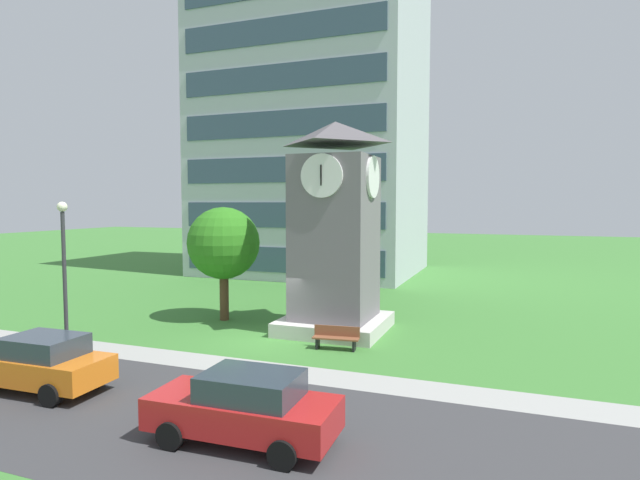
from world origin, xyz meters
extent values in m
plane|color=#3D7A33|center=(0.00, 0.00, 0.00)|extent=(160.00, 160.00, 0.00)
cube|color=#38383A|center=(0.00, -7.64, 0.00)|extent=(120.00, 7.20, 0.01)
cube|color=#9E9E99|center=(0.00, -3.24, 0.00)|extent=(120.00, 1.60, 0.01)
cube|color=#B7BCC6|center=(-6.07, 21.20, 14.40)|extent=(16.60, 13.06, 28.80)
cube|color=#384C60|center=(-6.07, 14.62, 1.60)|extent=(15.27, 0.10, 1.80)
cube|color=#384C60|center=(-6.07, 14.62, 4.80)|extent=(15.27, 0.10, 1.80)
cube|color=#384C60|center=(-6.07, 14.62, 8.00)|extent=(15.27, 0.10, 1.80)
cube|color=#384C60|center=(-6.07, 14.62, 11.20)|extent=(15.27, 0.10, 1.80)
cube|color=#384C60|center=(-6.07, 14.62, 14.40)|extent=(15.27, 0.10, 1.80)
cube|color=#384C60|center=(-6.07, 14.62, 17.60)|extent=(15.27, 0.10, 1.80)
cube|color=slate|center=(2.17, 2.69, 3.84)|extent=(3.25, 3.25, 7.68)
cube|color=beige|center=(2.17, 2.69, 0.30)|extent=(4.39, 4.39, 0.60)
pyramid|color=#555155|center=(2.17, 2.69, 8.66)|extent=(3.58, 3.58, 0.98)
cylinder|color=white|center=(2.17, 1.01, 6.75)|extent=(1.79, 0.12, 1.79)
cylinder|color=white|center=(3.85, 2.69, 6.75)|extent=(0.12, 1.79, 1.79)
cube|color=black|center=(2.17, 0.94, 6.92)|extent=(0.05, 0.09, 0.54)
cube|color=black|center=(2.17, 0.93, 6.75)|extent=(0.06, 0.05, 0.80)
cube|color=brown|center=(3.18, -0.13, 0.45)|extent=(1.84, 0.69, 0.06)
cube|color=brown|center=(3.15, 0.09, 0.68)|extent=(1.79, 0.26, 0.40)
cube|color=black|center=(2.46, -0.21, 0.23)|extent=(0.13, 0.44, 0.45)
cube|color=black|center=(3.89, -0.04, 0.23)|extent=(0.13, 0.44, 0.45)
cylinder|color=#333338|center=(-5.73, -4.53, 2.67)|extent=(0.14, 0.14, 5.34)
sphere|color=#F2EFCC|center=(-5.73, -4.53, 5.52)|extent=(0.36, 0.36, 0.36)
cylinder|color=#513823|center=(-3.53, 2.82, 1.26)|extent=(0.43, 0.43, 2.52)
sphere|color=#2F7C1D|center=(-3.53, 2.82, 3.73)|extent=(3.46, 3.46, 3.46)
cube|color=orange|center=(-3.76, -7.41, 0.71)|extent=(4.34, 1.95, 0.76)
cube|color=#2D3842|center=(-3.55, -7.40, 1.39)|extent=(2.19, 1.66, 0.60)
cylinder|color=black|center=(-5.12, -6.56, 0.33)|extent=(0.67, 0.24, 0.66)
cylinder|color=black|center=(-2.40, -8.26, 0.33)|extent=(0.67, 0.24, 0.66)
cylinder|color=black|center=(-2.46, -6.48, 0.33)|extent=(0.67, 0.24, 0.66)
cube|color=red|center=(3.64, -8.23, 0.71)|extent=(4.55, 1.95, 0.76)
cube|color=#2D3842|center=(3.86, -8.23, 1.39)|extent=(2.30, 1.67, 0.60)
cylinder|color=black|center=(2.27, -9.17, 0.33)|extent=(0.67, 0.24, 0.66)
cylinder|color=black|center=(2.22, -7.39, 0.33)|extent=(0.67, 0.24, 0.66)
cylinder|color=black|center=(5.06, -9.08, 0.33)|extent=(0.67, 0.24, 0.66)
cylinder|color=black|center=(5.01, -7.30, 0.33)|extent=(0.67, 0.24, 0.66)
camera|label=1|loc=(9.55, -18.73, 5.65)|focal=29.14mm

